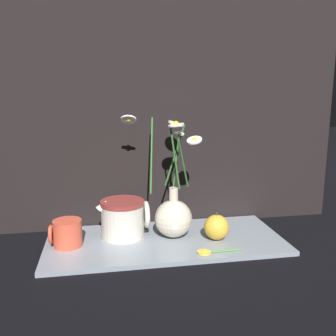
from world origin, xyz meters
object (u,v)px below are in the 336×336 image
at_px(vase_with_flowers, 173,214).
at_px(yellow_mug, 67,234).
at_px(ceramic_pitcher, 123,217).
at_px(orange_fruit, 216,227).

relative_size(vase_with_flowers, yellow_mug, 4.02).
relative_size(yellow_mug, ceramic_pitcher, 0.58).
distance_m(vase_with_flowers, ceramic_pitcher, 0.14).
distance_m(yellow_mug, ceramic_pitcher, 0.16).
height_order(ceramic_pitcher, orange_fruit, ceramic_pitcher).
bearing_deg(yellow_mug, orange_fruit, -3.32).
xyz_separation_m(yellow_mug, orange_fruit, (0.41, -0.02, -0.00)).
bearing_deg(orange_fruit, yellow_mug, 176.68).
height_order(yellow_mug, ceramic_pitcher, ceramic_pitcher).
height_order(vase_with_flowers, yellow_mug, vase_with_flowers).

